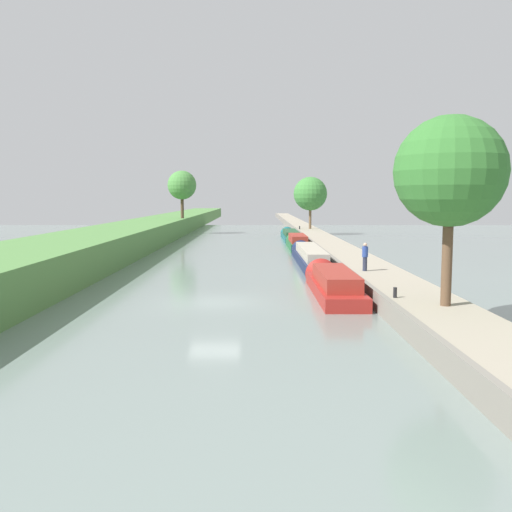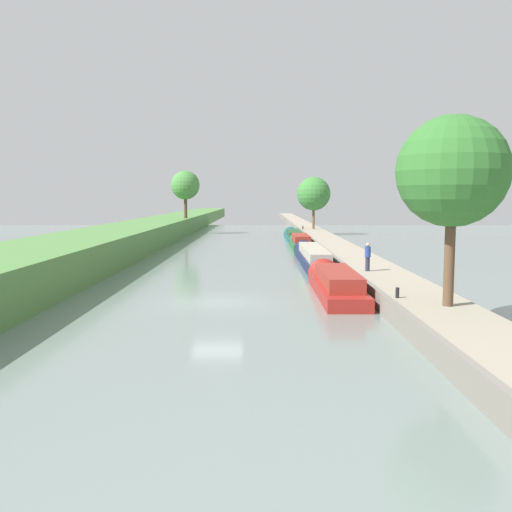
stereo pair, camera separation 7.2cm
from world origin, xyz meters
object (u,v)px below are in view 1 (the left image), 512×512
Objects in this scene: narrowboat_red at (335,283)px; narrowboat_teal at (293,235)px; narrowboat_navy at (312,256)px; mooring_bollard_far at (302,228)px; mooring_bollard_near at (398,293)px; narrowboat_green at (300,242)px; person_walking at (368,256)px.

narrowboat_teal is at bearing 89.75° from narrowboat_red.
narrowboat_navy is 33.20m from mooring_bollard_far.
mooring_bollard_near reaches higher than narrowboat_teal.
narrowboat_green reaches higher than mooring_bollard_near.
narrowboat_green reaches higher than narrowboat_teal.
narrowboat_red is 24.15× the size of mooring_bollard_far.
person_walking is 8.95m from mooring_bollard_near.
person_walking is 3.69× the size of mooring_bollard_far.
mooring_bollard_far is (1.85, 46.72, 0.54)m from narrowboat_red.
narrowboat_green is at bearing -95.25° from mooring_bollard_far.
narrowboat_navy is at bearing -90.28° from narrowboat_teal.
narrowboat_teal is 31.03× the size of mooring_bollard_far.
narrowboat_teal is at bearing 93.15° from person_walking.
narrowboat_green is at bearing 94.87° from person_walking.
narrowboat_navy is 10.08× the size of person_walking.
narrowboat_green reaches higher than mooring_bollard_far.
narrowboat_red is at bearing -92.27° from mooring_bollard_far.
mooring_bollard_far is at bearing 74.61° from narrowboat_teal.
narrowboat_navy is at bearing 89.81° from narrowboat_red.
mooring_bollard_near is at bearing -92.69° from person_walking.
mooring_bollard_far is at bearing 86.88° from narrowboat_navy.
person_walking is at bearing -85.13° from narrowboat_green.
narrowboat_red is at bearing -90.25° from narrowboat_green.
narrowboat_green is 6.15× the size of person_walking.
narrowboat_red is at bearing -131.79° from person_walking.
narrowboat_red is at bearing 106.21° from mooring_bollard_near.
narrowboat_teal is (0.18, 40.62, -0.09)m from narrowboat_red.
narrowboat_teal is 47.03m from mooring_bollard_near.
narrowboat_green is 22.70× the size of mooring_bollard_far.
person_walking is at bearing -86.85° from narrowboat_teal.
narrowboat_green is 18.96m from mooring_bollard_far.
person_walking is (2.10, -38.08, 1.28)m from narrowboat_teal.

